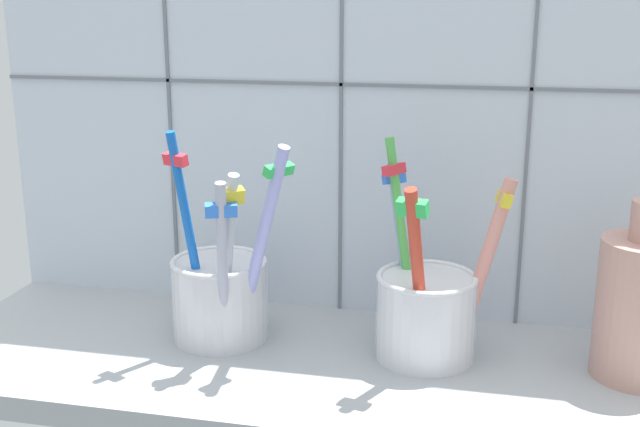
{
  "coord_description": "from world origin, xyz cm",
  "views": [
    {
      "loc": [
        13.16,
        -57.34,
        30.37
      ],
      "look_at": [
        0.0,
        2.39,
        13.5
      ],
      "focal_mm": 44.79,
      "sensor_mm": 36.0,
      "label": 1
    }
  ],
  "objects": [
    {
      "name": "toothbrush_cup_right",
      "position": [
        8.7,
        2.42,
        6.16
      ],
      "size": [
        11.06,
        10.92,
        17.42
      ],
      "color": "silver",
      "rests_on": "counter_slab"
    },
    {
      "name": "toothbrush_cup_left",
      "position": [
        -8.45,
        2.09,
        6.23
      ],
      "size": [
        11.57,
        9.67,
        18.4
      ],
      "color": "silver",
      "rests_on": "counter_slab"
    },
    {
      "name": "counter_slab",
      "position": [
        0.0,
        0.0,
        1.0
      ],
      "size": [
        64.0,
        22.0,
        2.0
      ],
      "primitive_type": "cube",
      "color": "#9EA3A8",
      "rests_on": "ground"
    },
    {
      "name": "tile_wall_back",
      "position": [
        -0.0,
        12.0,
        22.5
      ],
      "size": [
        64.0,
        2.2,
        45.0
      ],
      "color": "silver",
      "rests_on": "ground"
    }
  ]
}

